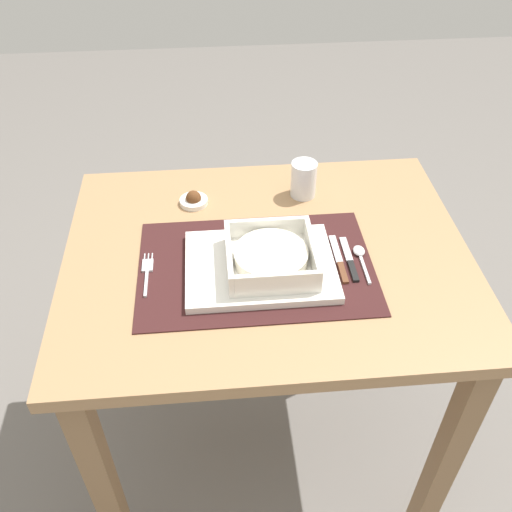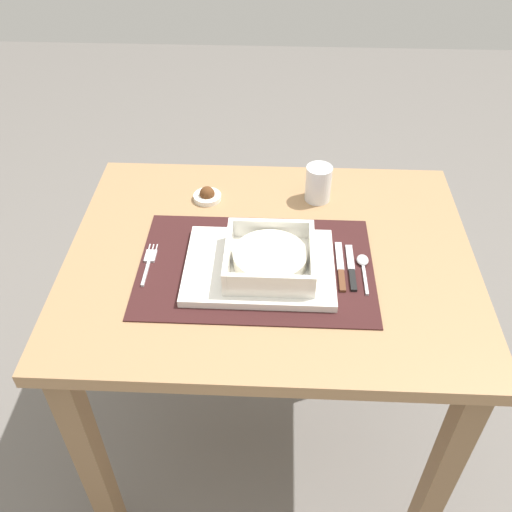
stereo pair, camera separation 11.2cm
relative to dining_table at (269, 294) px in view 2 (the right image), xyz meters
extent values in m
plane|color=slate|center=(0.00, 0.00, -0.60)|extent=(6.00, 6.00, 0.00)
cube|color=#A37A51|center=(0.00, 0.00, 0.11)|extent=(0.84, 0.66, 0.03)
cube|color=olive|center=(-0.37, -0.28, -0.26)|extent=(0.05, 0.05, 0.70)
cube|color=olive|center=(0.37, -0.28, -0.26)|extent=(0.05, 0.05, 0.70)
cube|color=olive|center=(-0.37, 0.28, -0.26)|extent=(0.05, 0.05, 0.70)
cube|color=olive|center=(0.37, 0.28, -0.26)|extent=(0.05, 0.05, 0.70)
cube|color=#381919|center=(-0.03, -0.04, 0.12)|extent=(0.47, 0.32, 0.00)
cube|color=white|center=(-0.02, -0.05, 0.13)|extent=(0.30, 0.22, 0.02)
cube|color=white|center=(0.00, -0.06, 0.15)|extent=(0.17, 0.17, 0.01)
cube|color=white|center=(-0.08, -0.06, 0.17)|extent=(0.01, 0.17, 0.04)
cube|color=white|center=(0.08, -0.06, 0.17)|extent=(0.01, 0.17, 0.04)
cube|color=white|center=(0.00, -0.14, 0.17)|extent=(0.15, 0.01, 0.04)
cube|color=white|center=(0.00, 0.02, 0.17)|extent=(0.15, 0.01, 0.04)
cylinder|color=silver|center=(0.00, -0.06, 0.16)|extent=(0.15, 0.15, 0.03)
cube|color=silver|center=(-0.25, -0.08, 0.13)|extent=(0.01, 0.07, 0.00)
cube|color=silver|center=(-0.25, -0.03, 0.13)|extent=(0.02, 0.04, 0.00)
cylinder|color=silver|center=(-0.25, 0.00, 0.13)|extent=(0.00, 0.02, 0.00)
cylinder|color=silver|center=(-0.25, 0.00, 0.13)|extent=(0.00, 0.02, 0.00)
cylinder|color=silver|center=(-0.24, 0.00, 0.13)|extent=(0.00, 0.02, 0.00)
cube|color=silver|center=(0.19, -0.08, 0.13)|extent=(0.01, 0.08, 0.00)
ellipsoid|color=silver|center=(0.19, -0.02, 0.13)|extent=(0.02, 0.03, 0.01)
cube|color=black|center=(0.16, -0.08, 0.13)|extent=(0.01, 0.06, 0.01)
cube|color=silver|center=(0.16, -0.01, 0.13)|extent=(0.01, 0.08, 0.00)
cube|color=#59331E|center=(0.14, -0.08, 0.13)|extent=(0.01, 0.06, 0.01)
cube|color=silver|center=(0.14, -0.01, 0.13)|extent=(0.01, 0.09, 0.00)
cylinder|color=white|center=(0.10, 0.20, 0.16)|extent=(0.06, 0.06, 0.09)
cylinder|color=gold|center=(0.10, 0.20, 0.15)|extent=(0.05, 0.05, 0.06)
cylinder|color=white|center=(-0.15, 0.19, 0.13)|extent=(0.06, 0.06, 0.01)
sphere|color=#593319|center=(-0.15, 0.19, 0.14)|extent=(0.04, 0.04, 0.04)
camera|label=1|loc=(-0.10, -0.88, 0.89)|focal=39.57mm
camera|label=2|loc=(0.01, -0.88, 0.89)|focal=39.57mm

